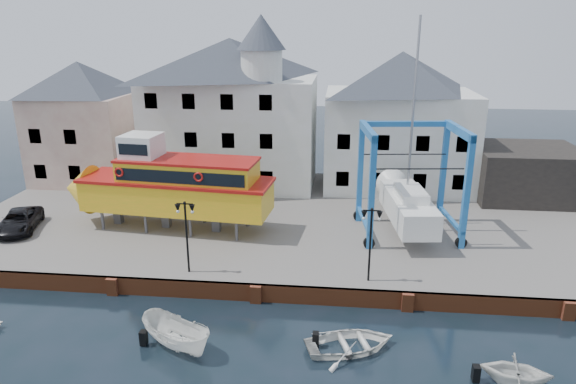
# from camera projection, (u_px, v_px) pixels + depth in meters

# --- Properties ---
(ground) EXTENTS (140.00, 140.00, 0.00)m
(ground) POSITION_uv_depth(u_px,v_px,m) (256.00, 302.00, 27.67)
(ground) COLOR black
(ground) RESTS_ON ground
(hardstanding) EXTENTS (44.00, 22.00, 1.00)m
(hardstanding) POSITION_uv_depth(u_px,v_px,m) (280.00, 220.00, 37.91)
(hardstanding) COLOR #66605C
(hardstanding) RESTS_ON ground
(quay_wall) EXTENTS (44.00, 0.47, 1.00)m
(quay_wall) POSITION_uv_depth(u_px,v_px,m) (256.00, 293.00, 27.61)
(quay_wall) COLOR brown
(quay_wall) RESTS_ON ground
(building_pink) EXTENTS (8.00, 7.00, 10.30)m
(building_pink) POSITION_uv_depth(u_px,v_px,m) (84.00, 122.00, 44.54)
(building_pink) COLOR tan
(building_pink) RESTS_ON hardstanding
(building_white_main) EXTENTS (14.00, 8.30, 14.00)m
(building_white_main) POSITION_uv_depth(u_px,v_px,m) (233.00, 110.00, 43.24)
(building_white_main) COLOR silver
(building_white_main) RESTS_ON hardstanding
(building_white_right) EXTENTS (12.00, 8.00, 11.20)m
(building_white_right) POSITION_uv_depth(u_px,v_px,m) (398.00, 121.00, 42.67)
(building_white_right) COLOR silver
(building_white_right) RESTS_ON hardstanding
(shed_dark) EXTENTS (8.00, 7.00, 4.00)m
(shed_dark) POSITION_uv_depth(u_px,v_px,m) (525.00, 172.00, 40.92)
(shed_dark) COLOR black
(shed_dark) RESTS_ON hardstanding
(lamp_post_left) EXTENTS (1.12, 0.32, 4.20)m
(lamp_post_left) POSITION_uv_depth(u_px,v_px,m) (186.00, 219.00, 27.90)
(lamp_post_left) COLOR black
(lamp_post_left) RESTS_ON hardstanding
(lamp_post_right) EXTENTS (1.12, 0.32, 4.20)m
(lamp_post_right) POSITION_uv_depth(u_px,v_px,m) (371.00, 226.00, 26.91)
(lamp_post_right) COLOR black
(lamp_post_right) RESTS_ON hardstanding
(tour_boat) EXTENTS (14.97, 4.92, 6.40)m
(tour_boat) POSITION_uv_depth(u_px,v_px,m) (164.00, 185.00, 34.32)
(tour_boat) COLOR #59595E
(tour_boat) RESTS_ON hardstanding
(travel_lift) EXTENTS (6.97, 9.34, 13.80)m
(travel_lift) POSITION_uv_depth(u_px,v_px,m) (405.00, 197.00, 34.25)
(travel_lift) COLOR #1C69A5
(travel_lift) RESTS_ON hardstanding
(van) EXTENTS (3.47, 5.19, 1.32)m
(van) POSITION_uv_depth(u_px,v_px,m) (19.00, 221.00, 34.52)
(van) COLOR black
(van) RESTS_ON hardstanding
(motorboat_a) EXTENTS (4.37, 3.47, 1.60)m
(motorboat_a) POSITION_uv_depth(u_px,v_px,m) (178.00, 347.00, 23.79)
(motorboat_a) COLOR white
(motorboat_a) RESTS_ON ground
(motorboat_b) EXTENTS (4.91, 4.16, 0.86)m
(motorboat_b) POSITION_uv_depth(u_px,v_px,m) (350.00, 349.00, 23.67)
(motorboat_b) COLOR white
(motorboat_b) RESTS_ON ground
(motorboat_c) EXTENTS (3.25, 2.93, 1.51)m
(motorboat_c) POSITION_uv_depth(u_px,v_px,m) (514.00, 384.00, 21.37)
(motorboat_c) COLOR white
(motorboat_c) RESTS_ON ground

